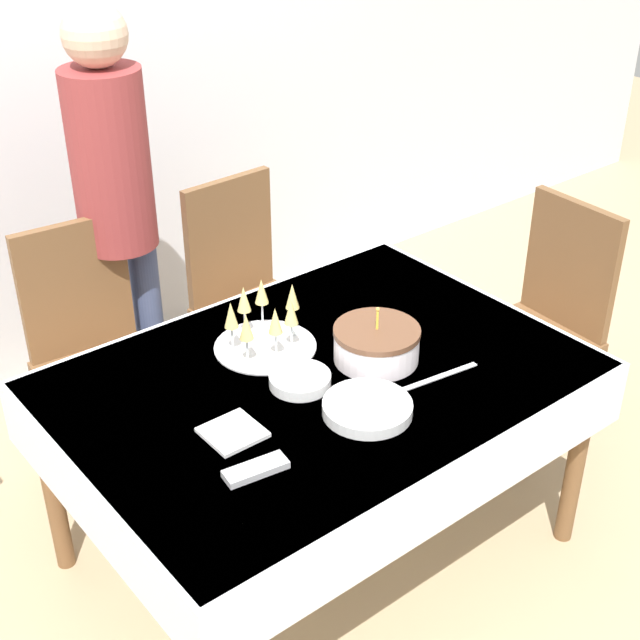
% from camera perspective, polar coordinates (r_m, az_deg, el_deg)
% --- Properties ---
extents(ground_plane, '(12.00, 12.00, 0.00)m').
position_cam_1_polar(ground_plane, '(3.14, -0.07, -14.45)').
color(ground_plane, tan).
extents(wall_back, '(8.00, 0.05, 2.70)m').
position_cam_1_polar(wall_back, '(3.74, -16.53, 15.88)').
color(wall_back, silver).
rests_on(wall_back, ground_plane).
extents(dining_table, '(1.55, 1.11, 0.72)m').
position_cam_1_polar(dining_table, '(2.74, -0.07, -5.18)').
color(dining_table, white).
rests_on(dining_table, ground_plane).
extents(dining_chair_far_left, '(0.46, 0.46, 0.96)m').
position_cam_1_polar(dining_chair_far_left, '(3.28, -14.32, -1.55)').
color(dining_chair_far_left, brown).
rests_on(dining_chair_far_left, ground_plane).
extents(dining_chair_far_right, '(0.44, 0.44, 0.96)m').
position_cam_1_polar(dining_chair_far_right, '(3.56, -4.65, 2.01)').
color(dining_chair_far_right, brown).
rests_on(dining_chair_far_right, ground_plane).
extents(dining_chair_right_end, '(0.44, 0.44, 0.96)m').
position_cam_1_polar(dining_chair_right_end, '(3.47, 14.22, 0.28)').
color(dining_chair_right_end, brown).
rests_on(dining_chair_right_end, ground_plane).
extents(birthday_cake, '(0.27, 0.27, 0.18)m').
position_cam_1_polar(birthday_cake, '(2.72, 3.63, -1.54)').
color(birthday_cake, white).
rests_on(birthday_cake, dining_table).
extents(champagne_tray, '(0.32, 0.32, 0.18)m').
position_cam_1_polar(champagne_tray, '(2.77, -3.61, -0.18)').
color(champagne_tray, silver).
rests_on(champagne_tray, dining_table).
extents(plate_stack_main, '(0.25, 0.25, 0.03)m').
position_cam_1_polar(plate_stack_main, '(2.51, 3.05, -5.65)').
color(plate_stack_main, white).
rests_on(plate_stack_main, dining_table).
extents(plate_stack_dessert, '(0.18, 0.18, 0.03)m').
position_cam_1_polar(plate_stack_dessert, '(2.62, -1.29, -3.86)').
color(plate_stack_dessert, white).
rests_on(plate_stack_dessert, dining_table).
extents(cake_knife, '(0.30, 0.06, 0.00)m').
position_cam_1_polar(cake_knife, '(2.68, 7.44, -3.70)').
color(cake_knife, silver).
rests_on(cake_knife, dining_table).
extents(fork_pile, '(0.18, 0.08, 0.02)m').
position_cam_1_polar(fork_pile, '(2.31, -4.13, -9.51)').
color(fork_pile, silver).
rests_on(fork_pile, dining_table).
extents(napkin_pile, '(0.15, 0.15, 0.01)m').
position_cam_1_polar(napkin_pile, '(2.45, -5.61, -7.17)').
color(napkin_pile, white).
rests_on(napkin_pile, dining_table).
extents(person_standing, '(0.28, 0.28, 1.66)m').
position_cam_1_polar(person_standing, '(3.27, -13.03, 7.94)').
color(person_standing, '#3F4C72').
rests_on(person_standing, ground_plane).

